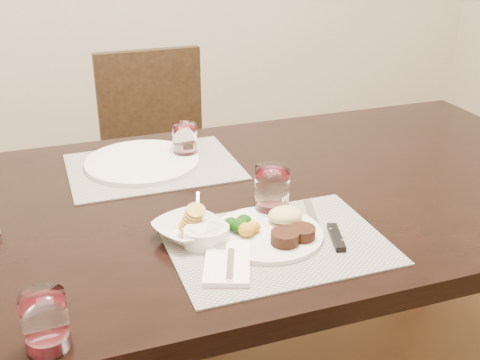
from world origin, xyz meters
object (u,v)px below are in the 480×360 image
object	(u,v)px
cracker_bowl	(188,228)
far_plate	(142,162)
steak_knife	(330,231)
dinner_plate	(272,230)
wine_glass_near	(272,192)
chair_far	(158,154)

from	to	relation	value
cracker_bowl	far_plate	bearing A→B (deg)	92.14
steak_knife	far_plate	size ratio (longest dim) A/B	0.79
dinner_plate	wine_glass_near	xyz separation A→B (m)	(0.04, 0.11, 0.04)
steak_knife	far_plate	bearing A→B (deg)	137.40
dinner_plate	cracker_bowl	distance (m)	0.18
dinner_plate	cracker_bowl	world-z (taller)	cracker_bowl
chair_far	wine_glass_near	bearing A→B (deg)	-87.18
chair_far	dinner_plate	distance (m)	1.19
wine_glass_near	dinner_plate	bearing A→B (deg)	-111.61
dinner_plate	wine_glass_near	world-z (taller)	wine_glass_near
chair_far	wine_glass_near	distance (m)	1.10
dinner_plate	far_plate	xyz separation A→B (m)	(-0.19, 0.49, -0.01)
cracker_bowl	wine_glass_near	world-z (taller)	wine_glass_near
wine_glass_near	far_plate	xyz separation A→B (m)	(-0.23, 0.38, -0.04)
wine_glass_near	far_plate	world-z (taller)	wine_glass_near
dinner_plate	far_plate	bearing A→B (deg)	135.58
steak_knife	cracker_bowl	bearing A→B (deg)	178.96
chair_far	wine_glass_near	xyz separation A→B (m)	(0.05, -1.06, 0.30)
dinner_plate	cracker_bowl	size ratio (longest dim) A/B	1.33
steak_knife	cracker_bowl	xyz separation A→B (m)	(-0.30, 0.09, 0.01)
far_plate	cracker_bowl	bearing A→B (deg)	-87.86
chair_far	cracker_bowl	bearing A→B (deg)	-98.53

